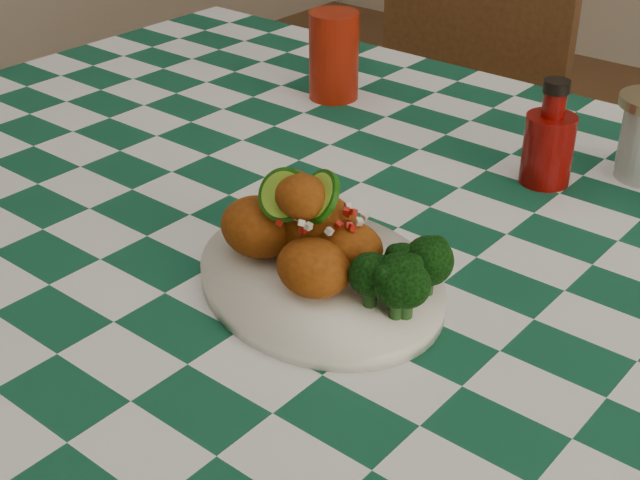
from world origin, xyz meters
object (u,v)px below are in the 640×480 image
Objects in this scene: fried_chicken_pile at (310,223)px; red_tumbler at (334,56)px; plate at (320,279)px; wooden_chair_left at (426,156)px; dining_table at (386,480)px; ketchup_bottle at (550,133)px.

red_tumbler reaches higher than fried_chicken_pile.
wooden_chair_left is at bearing 116.58° from plate.
dining_table is at bearing -65.12° from wooden_chair_left.
ketchup_bottle is at bearing 78.36° from fried_chicken_pile.
dining_table is 12.66× the size of red_tumbler.
plate is 2.23× the size of red_tumbler.
ketchup_bottle is 0.83m from wooden_chair_left.
red_tumbler reaches higher than dining_table.
fried_chicken_pile is at bearing -53.78° from red_tumbler.
wooden_chair_left reaches higher than fried_chicken_pile.
red_tumbler reaches higher than plate.
wooden_chair_left reaches higher than red_tumbler.
ketchup_bottle reaches higher than red_tumbler.
red_tumbler is at bearing 127.37° from plate.
fried_chicken_pile is (-0.00, -0.15, 0.46)m from dining_table.
plate is at bearing 0.00° from fried_chicken_pile.
dining_table is 0.49m from fried_chicken_pile.
dining_table is 0.88m from wooden_chair_left.
ketchup_bottle is (0.07, 0.36, -0.00)m from fried_chicken_pile.
dining_table is at bearing 88.88° from fried_chicken_pile.
plate is at bearing -86.12° from dining_table.
red_tumbler is (-0.31, 0.42, -0.00)m from fried_chicken_pile.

